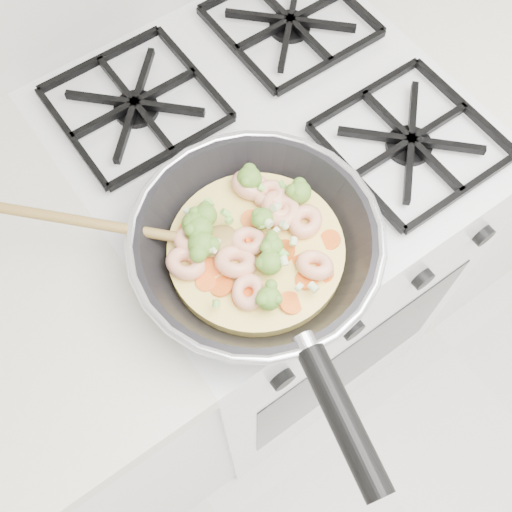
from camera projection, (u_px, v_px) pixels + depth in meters
stove at (266, 254)px, 1.35m from camera, size 0.60×0.60×0.92m
skillet at (255, 247)px, 0.80m from camera, size 0.43×0.56×0.10m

